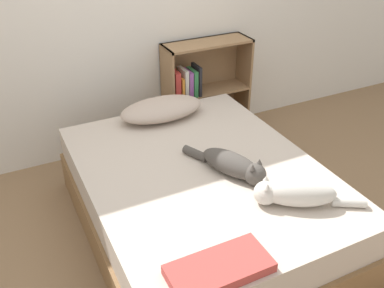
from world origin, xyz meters
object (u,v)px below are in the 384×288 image
pillow (162,109)px  bed (201,201)px  cat_light (294,193)px  bookshelf (201,88)px  cat_dark (234,165)px

pillow → bed: bearing=-93.2°
pillow → cat_light: (0.24, -1.22, -0.00)m
bed → bookshelf: 1.30m
bed → cat_dark: bearing=-43.0°
bookshelf → bed: bearing=-117.0°
pillow → cat_dark: (0.10, -0.84, -0.01)m
bookshelf → pillow: bearing=-141.5°
pillow → cat_light: cat_light is taller
cat_light → cat_dark: size_ratio=0.97×
pillow → cat_dark: cat_dark is taller
pillow → bookshelf: size_ratio=0.71×
cat_light → cat_dark: 0.40m
bed → cat_light: 0.66m
pillow → cat_dark: bearing=-83.2°
cat_dark → bookshelf: bearing=136.7°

